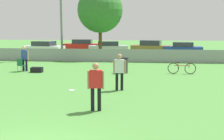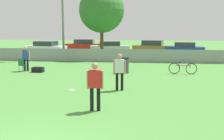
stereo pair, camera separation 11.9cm
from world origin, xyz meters
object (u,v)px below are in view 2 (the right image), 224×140
object	(u,v)px
gear_bag_sideline	(38,70)
folding_chair_sideline	(22,64)
spectator_in_blue	(26,57)
parked_car_tan	(152,47)
trash_bin	(125,65)
frisbee_disc	(72,90)
parked_car_silver	(110,47)
parked_car_white	(46,48)
parked_car_blue	(185,48)
player_receiver_white	(120,69)
parked_car_red	(84,45)
tree_near_pole	(102,10)
player_defender_red	(95,83)
bicycle_sideline	(183,68)

from	to	relation	value
gear_bag_sideline	folding_chair_sideline	bearing A→B (deg)	172.07
spectator_in_blue	parked_car_tan	xyz separation A→B (m)	(8.72, 14.22, -0.26)
folding_chair_sideline	trash_bin	distance (m)	6.81
frisbee_disc	parked_car_silver	size ratio (longest dim) A/B	0.06
folding_chair_sideline	parked_car_white	world-z (taller)	parked_car_white
parked_car_blue	spectator_in_blue	bearing A→B (deg)	-126.08
trash_bin	parked_car_tan	size ratio (longest dim) A/B	0.22
parked_car_white	spectator_in_blue	bearing A→B (deg)	-65.35
folding_chair_sideline	parked_car_blue	size ratio (longest dim) A/B	0.20
parked_car_tan	parked_car_blue	world-z (taller)	parked_car_tan
spectator_in_blue	parked_car_silver	distance (m)	14.36
parked_car_white	parked_car_blue	bearing A→B (deg)	12.63
player_receiver_white	parked_car_red	distance (m)	23.28
spectator_in_blue	parked_car_red	bearing A→B (deg)	-84.61
gear_bag_sideline	parked_car_blue	world-z (taller)	parked_car_blue
trash_bin	parked_car_white	world-z (taller)	parked_car_white
parked_car_white	parked_car_silver	xyz separation A→B (m)	(7.15, 1.08, 0.01)
spectator_in_blue	folding_chair_sideline	xyz separation A→B (m)	(-0.17, -0.27, -0.48)
player_receiver_white	parked_car_white	bearing A→B (deg)	117.20
tree_near_pole	trash_bin	world-z (taller)	tree_near_pole
folding_chair_sideline	parked_car_red	xyz separation A→B (m)	(0.36, 17.46, 0.20)
player_defender_red	parked_car_white	xyz separation A→B (m)	(-9.51, 21.23, -0.32)
bicycle_sideline	parked_car_red	xyz separation A→B (m)	(-10.11, 17.22, 0.33)
folding_chair_sideline	gear_bag_sideline	bearing A→B (deg)	-176.20
tree_near_pole	parked_car_tan	size ratio (longest dim) A/B	1.46
player_defender_red	frisbee_disc	bearing A→B (deg)	113.85
frisbee_disc	parked_car_white	world-z (taller)	parked_car_white
player_defender_red	folding_chair_sideline	bearing A→B (deg)	123.17
player_receiver_white	spectator_in_blue	bearing A→B (deg)	140.73
player_defender_red	frisbee_disc	distance (m)	3.61
spectator_in_blue	parked_car_white	xyz separation A→B (m)	(-3.26, 12.75, -0.30)
trash_bin	parked_car_silver	bearing A→B (deg)	101.18
parked_car_white	trash_bin	bearing A→B (deg)	-42.05
parked_car_white	parked_car_tan	world-z (taller)	parked_car_tan
player_receiver_white	player_defender_red	bearing A→B (deg)	-101.26
parked_car_tan	parked_car_blue	bearing A→B (deg)	-1.98
spectator_in_blue	parked_car_red	size ratio (longest dim) A/B	0.36
trash_bin	parked_car_white	size ratio (longest dim) A/B	0.21
parked_car_red	bicycle_sideline	bearing A→B (deg)	-61.06
player_defender_red	frisbee_disc	xyz separation A→B (m)	(-1.67, 3.05, -0.98)
gear_bag_sideline	parked_car_blue	distance (m)	17.77
tree_near_pole	folding_chair_sideline	xyz separation A→B (m)	(-3.96, -8.97, -4.03)
player_defender_red	trash_bin	world-z (taller)	player_defender_red
player_defender_red	bicycle_sideline	distance (m)	9.39
frisbee_disc	parked_car_tan	bearing A→B (deg)	78.10
folding_chair_sideline	parked_car_silver	bearing A→B (deg)	-94.32
spectator_in_blue	parked_car_blue	distance (m)	18.08
parked_car_red	parked_car_white	bearing A→B (deg)	-129.34
spectator_in_blue	bicycle_sideline	xyz separation A→B (m)	(10.30, -0.04, -0.61)
tree_near_pole	parked_car_red	xyz separation A→B (m)	(-3.60, 8.48, -3.83)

